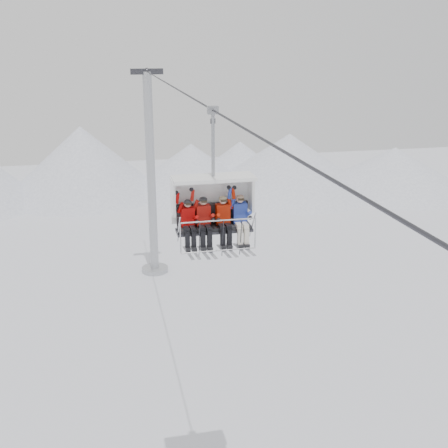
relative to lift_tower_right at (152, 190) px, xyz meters
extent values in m
cone|color=white|center=(-5.00, 22.00, -2.28)|extent=(16.00, 16.00, 7.00)
cone|color=white|center=(6.00, 21.00, -3.28)|extent=(14.00, 14.00, 5.00)
cone|color=white|center=(16.00, 19.00, -2.78)|extent=(18.00, 18.00, 6.00)
cone|color=white|center=(27.00, 17.00, -3.53)|extent=(16.00, 16.00, 4.50)
cone|color=white|center=(12.00, 24.00, -3.53)|extent=(12.00, 12.00, 4.50)
cylinder|color=#A4A6AB|center=(0.00, 0.00, 0.87)|extent=(0.56, 0.56, 13.30)
cylinder|color=#A4A6AB|center=(0.00, 0.00, -5.63)|extent=(1.80, 1.80, 0.30)
cube|color=#303035|center=(0.00, 0.00, 7.52)|extent=(2.00, 0.35, 0.35)
cylinder|color=#303035|center=(0.00, -22.00, 7.52)|extent=(0.06, 50.00, 0.06)
cube|color=black|center=(0.00, -20.68, 4.17)|extent=(2.12, 0.55, 0.10)
cube|color=black|center=(0.00, -20.42, 4.53)|extent=(2.12, 0.10, 0.62)
cube|color=#303035|center=(0.00, -20.68, 4.08)|extent=(2.21, 0.60, 0.08)
cube|color=white|center=(0.00, -20.20, 4.91)|extent=(2.36, 0.10, 1.40)
cube|color=white|center=(0.00, -20.60, 5.61)|extent=(2.36, 0.90, 0.10)
cylinder|color=#BBBBC0|center=(0.00, -21.23, 4.54)|extent=(2.15, 0.04, 0.04)
cylinder|color=#BBBBC0|center=(0.00, -21.30, 3.67)|extent=(2.15, 0.04, 0.04)
cylinder|color=gray|center=(0.00, -20.58, 6.57)|extent=(0.10, 0.10, 1.91)
cube|color=gray|center=(0.00, -20.58, 7.52)|extent=(0.30, 0.18, 0.22)
cube|color=#B90705|center=(-0.76, -20.64, 4.53)|extent=(0.38, 0.25, 0.56)
sphere|color=tan|center=(-0.76, -20.68, 4.93)|extent=(0.21, 0.21, 0.21)
cube|color=black|center=(-0.85, -21.08, 3.99)|extent=(0.13, 0.15, 0.45)
cube|color=black|center=(-0.67, -21.08, 3.99)|extent=(0.13, 0.15, 0.45)
cube|color=#A6A9B0|center=(-0.85, -21.18, 3.63)|extent=(0.09, 1.69, 0.26)
cube|color=#A6A9B0|center=(-0.67, -21.18, 3.63)|extent=(0.09, 1.69, 0.26)
cube|color=#AB130C|center=(-0.31, -20.64, 4.55)|extent=(0.40, 0.27, 0.60)
sphere|color=tan|center=(-0.31, -20.68, 4.97)|extent=(0.22, 0.22, 0.22)
cube|color=black|center=(-0.41, -21.08, 3.98)|extent=(0.13, 0.15, 0.48)
cube|color=black|center=(-0.22, -21.08, 3.98)|extent=(0.13, 0.15, 0.48)
cube|color=#A6A9B0|center=(-0.41, -21.18, 3.60)|extent=(0.09, 1.69, 0.26)
cube|color=#A6A9B0|center=(-0.22, -21.18, 3.60)|extent=(0.09, 1.69, 0.26)
cube|color=red|center=(0.26, -20.64, 4.54)|extent=(0.40, 0.27, 0.59)
sphere|color=tan|center=(0.26, -20.68, 4.96)|extent=(0.22, 0.22, 0.22)
cube|color=black|center=(0.17, -21.08, 3.98)|extent=(0.13, 0.15, 0.48)
cube|color=black|center=(0.36, -21.08, 3.98)|extent=(0.13, 0.15, 0.48)
cube|color=#A6A9B0|center=(0.17, -21.18, 3.60)|extent=(0.09, 1.69, 0.26)
cube|color=#A6A9B0|center=(0.36, -21.18, 3.60)|extent=(0.09, 1.69, 0.26)
cube|color=#2A41AF|center=(0.77, -20.64, 4.55)|extent=(0.40, 0.27, 0.60)
sphere|color=tan|center=(0.77, -20.68, 4.97)|extent=(0.22, 0.22, 0.22)
cube|color=white|center=(0.67, -21.08, 3.98)|extent=(0.13, 0.15, 0.48)
cube|color=white|center=(0.86, -21.08, 3.98)|extent=(0.13, 0.15, 0.48)
cube|color=#A6A9B0|center=(0.67, -21.18, 3.60)|extent=(0.09, 1.69, 0.26)
cube|color=#A6A9B0|center=(0.86, -21.18, 3.60)|extent=(0.09, 1.69, 0.26)
camera|label=1|loc=(-3.06, -35.84, 9.33)|focal=45.00mm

